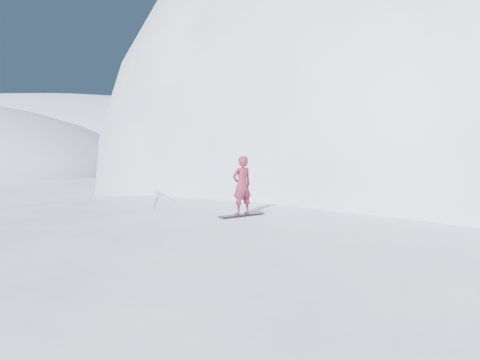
% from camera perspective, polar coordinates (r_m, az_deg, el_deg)
% --- Properties ---
extents(ground, '(400.00, 400.00, 0.00)m').
position_cam_1_polar(ground, '(14.04, -11.07, -15.20)').
color(ground, white).
rests_on(ground, ground).
extents(near_ridge, '(36.00, 28.00, 4.80)m').
position_cam_1_polar(near_ridge, '(16.80, -6.30, -11.74)').
color(near_ridge, white).
rests_on(near_ridge, ground).
extents(summit_peak, '(60.00, 56.00, 56.00)m').
position_cam_1_polar(summit_peak, '(44.28, 23.46, -1.72)').
color(summit_peak, white).
rests_on(summit_peak, ground).
extents(peak_shoulder, '(28.00, 24.00, 18.00)m').
position_cam_1_polar(peak_shoulder, '(34.43, 10.13, -3.18)').
color(peak_shoulder, white).
rests_on(peak_shoulder, ground).
extents(far_ridge_c, '(140.00, 90.00, 36.00)m').
position_cam_1_polar(far_ridge_c, '(130.05, -22.55, 2.43)').
color(far_ridge_c, white).
rests_on(far_ridge_c, ground).
extents(wind_bumps, '(16.00, 14.40, 1.00)m').
position_cam_1_polar(wind_bumps, '(16.11, -12.12, -12.56)').
color(wind_bumps, white).
rests_on(wind_bumps, ground).
extents(snowboard, '(1.62, 1.11, 0.03)m').
position_cam_1_polar(snowboard, '(14.40, 0.27, -4.65)').
color(snowboard, black).
rests_on(snowboard, near_ridge).
extents(snowboarder, '(0.85, 0.76, 1.96)m').
position_cam_1_polar(snowboarder, '(14.27, 0.27, -0.71)').
color(snowboarder, maroon).
rests_on(snowboarder, snowboard).
extents(board_tracks, '(1.91, 5.98, 0.04)m').
position_cam_1_polar(board_tracks, '(18.88, -10.23, -2.43)').
color(board_tracks, silver).
rests_on(board_tracks, ground).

